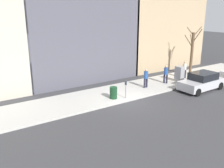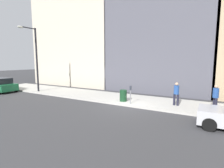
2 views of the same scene
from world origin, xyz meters
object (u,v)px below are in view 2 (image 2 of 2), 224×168
object	(u,v)px
parked_car_green	(0,85)
streetlamp	(34,54)
pedestrian_midblock	(216,96)
pedestrian_far_corner	(176,93)
trash_bin	(123,96)
office_tower_right	(93,24)
parking_meter	(130,93)

from	to	relation	value
parked_car_green	streetlamp	world-z (taller)	streetlamp
pedestrian_midblock	streetlamp	bearing A→B (deg)	-110.89
pedestrian_far_corner	trash_bin	bearing A→B (deg)	-168.38
pedestrian_far_corner	office_tower_right	world-z (taller)	office_tower_right
parked_car_green	parking_meter	size ratio (longest dim) A/B	3.12
parking_meter	office_tower_right	xyz separation A→B (m)	(11.33, 11.70, 8.19)
parked_car_green	pedestrian_midblock	distance (m)	20.36
pedestrian_midblock	office_tower_right	xyz separation A→B (m)	(10.16, 17.17, 8.08)
trash_bin	pedestrian_far_corner	world-z (taller)	pedestrian_far_corner
trash_bin	pedestrian_far_corner	xyz separation A→B (m)	(0.72, -3.87, 0.49)
trash_bin	pedestrian_midblock	xyz separation A→B (m)	(0.72, -6.28, 0.49)
trash_bin	office_tower_right	bearing A→B (deg)	45.01
parked_car_green	streetlamp	distance (m)	5.39
parked_car_green	parking_meter	xyz separation A→B (m)	(1.75, -14.69, 0.24)
trash_bin	parking_meter	bearing A→B (deg)	-118.68
parked_car_green	office_tower_right	size ratio (longest dim) A/B	0.23
streetlamp	pedestrian_far_corner	world-z (taller)	streetlamp
parked_car_green	pedestrian_midblock	size ratio (longest dim) A/B	2.53
parking_meter	parked_car_green	bearing A→B (deg)	96.78
trash_bin	pedestrian_midblock	distance (m)	6.34
trash_bin	streetlamp	bearing A→B (deg)	93.57
trash_bin	pedestrian_far_corner	bearing A→B (deg)	-79.52
pedestrian_far_corner	office_tower_right	distance (m)	19.65
streetlamp	trash_bin	size ratio (longest dim) A/B	7.22
parked_car_green	pedestrian_far_corner	bearing A→B (deg)	-80.91
streetlamp	pedestrian_far_corner	xyz separation A→B (m)	(1.33, -13.76, -2.93)
trash_bin	office_tower_right	distance (m)	17.61
office_tower_right	pedestrian_midblock	bearing A→B (deg)	-120.62
streetlamp	office_tower_right	size ratio (longest dim) A/B	0.35
streetlamp	office_tower_right	bearing A→B (deg)	4.94
pedestrian_far_corner	parking_meter	bearing A→B (deg)	-157.92
pedestrian_far_corner	pedestrian_midblock	bearing A→B (deg)	1.18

